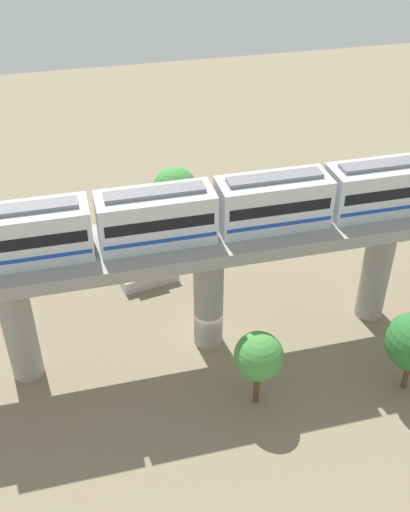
% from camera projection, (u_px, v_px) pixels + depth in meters
% --- Properties ---
extents(ground_plane, '(120.00, 120.00, 0.00)m').
position_uv_depth(ground_plane, '(208.00, 341.00, 40.39)').
color(ground_plane, '#84755B').
extents(viaduct, '(5.20, 35.80, 8.56)m').
position_uv_depth(viaduct, '(209.00, 260.00, 36.61)').
color(viaduct, '#999691').
rests_on(viaduct, ground).
extents(train, '(2.64, 27.45, 3.24)m').
position_uv_depth(train, '(216.00, 209.00, 34.70)').
color(train, silver).
rests_on(train, viaduct).
extents(parked_car_yellow, '(1.83, 4.21, 1.76)m').
position_uv_depth(parked_car_yellow, '(251.00, 227.00, 50.68)').
color(parked_car_yellow, yellow).
rests_on(parked_car_yellow, ground).
extents(parked_car_silver, '(2.49, 4.45, 1.76)m').
position_uv_depth(parked_car_silver, '(148.00, 274.00, 45.28)').
color(parked_car_silver, '#B2B5BA').
rests_on(parked_car_silver, ground).
extents(parked_car_red, '(2.19, 4.35, 1.76)m').
position_uv_depth(parked_car_red, '(39.00, 270.00, 45.71)').
color(parked_car_red, red).
rests_on(parked_car_red, ground).
extents(tree_near_viaduct, '(2.84, 2.84, 5.07)m').
position_uv_depth(tree_near_viaduct, '(259.00, 356.00, 34.06)').
color(tree_near_viaduct, brown).
rests_on(tree_near_viaduct, ground).
extents(tree_mid_lot, '(3.67, 3.67, 5.54)m').
position_uv_depth(tree_mid_lot, '(175.00, 188.00, 50.11)').
color(tree_mid_lot, brown).
rests_on(tree_mid_lot, ground).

